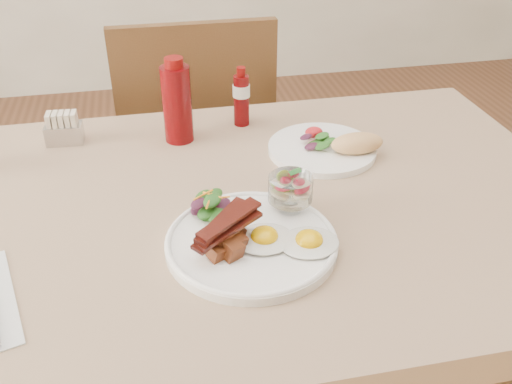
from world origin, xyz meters
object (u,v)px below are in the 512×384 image
Objects in this scene: ketchup_bottle at (177,103)px; second_plate at (330,147)px; chair_far at (196,149)px; main_plate at (251,243)px; hot_sauce_bottle at (241,97)px; table at (233,247)px; sugar_caddy at (64,130)px; fruit_cup at (290,189)px.

second_plate is at bearing -22.61° from ketchup_bottle.
chair_far reaches higher than second_plate.
hot_sauce_bottle is at bearing 81.53° from main_plate.
ketchup_bottle is at bearing 101.09° from main_plate.
chair_far is at bearing 90.00° from table.
main_plate is at bearing -50.12° from sugar_caddy.
chair_far is 0.49m from ketchup_bottle.
ketchup_bottle is (-0.07, -0.37, 0.31)m from chair_far.
fruit_cup is 0.57× the size of hot_sauce_bottle.
sugar_caddy is (-0.39, -0.01, -0.04)m from hot_sauce_bottle.
table is 0.34m from ketchup_bottle.
table is 0.15m from main_plate.
ketchup_bottle is (-0.16, 0.34, 0.03)m from fruit_cup.
ketchup_bottle reaches higher than fruit_cup.
table is 0.31m from second_plate.
table is 0.18m from fruit_cup.
ketchup_bottle is at bearing -161.81° from hot_sauce_bottle.
main_plate is (0.01, -0.12, 0.10)m from table.
sugar_caddy is at bearing -132.25° from chair_far.
table is at bearing -90.00° from chair_far.
second_plate is at bearing -64.73° from chair_far.
ketchup_bottle is at bearing -4.38° from sugar_caddy.
sugar_caddy is at bearing 126.31° from main_plate.
chair_far reaches higher than main_plate.
main_plate is 3.51× the size of sugar_caddy.
second_plate is (0.24, 0.16, 0.10)m from table.
ketchup_bottle reaches higher than sugar_caddy.
second_plate is at bearing 55.87° from fruit_cup.
chair_far is at bearing 97.59° from fruit_cup.
chair_far reaches higher than sugar_caddy.
ketchup_bottle reaches higher than chair_far.
table is at bearing -77.05° from ketchup_bottle.
ketchup_bottle is 1.35× the size of hot_sauce_bottle.
main_plate is at bearing -98.47° from hot_sauce_bottle.
sugar_caddy is (-0.55, 0.16, 0.02)m from second_plate.
table is at bearing 153.67° from fruit_cup.
ketchup_bottle is (-0.30, 0.13, 0.07)m from second_plate.
chair_far is 11.66× the size of sugar_caddy.
second_plate is at bearing 51.28° from main_plate.
hot_sauce_bottle is at bearing 76.57° from table.
chair_far is at bearing 51.32° from sugar_caddy.
hot_sauce_bottle reaches higher than table.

